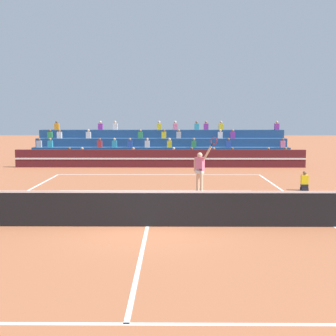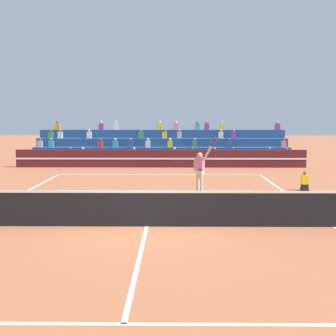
% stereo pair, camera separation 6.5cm
% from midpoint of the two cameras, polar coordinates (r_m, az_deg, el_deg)
% --- Properties ---
extents(ground_plane, '(120.00, 120.00, 0.00)m').
position_cam_midpoint_polar(ground_plane, '(13.83, -2.47, -7.14)').
color(ground_plane, '#AD603D').
extents(court_lines, '(11.10, 23.90, 0.01)m').
position_cam_midpoint_polar(court_lines, '(13.83, -2.47, -7.13)').
color(court_lines, white).
rests_on(court_lines, ground).
extents(tennis_net, '(12.00, 0.10, 1.10)m').
position_cam_midpoint_polar(tennis_net, '(13.72, -2.49, -4.93)').
color(tennis_net, black).
rests_on(tennis_net, ground).
extents(sponsor_banner_wall, '(18.00, 0.26, 1.10)m').
position_cam_midpoint_polar(sponsor_banner_wall, '(29.02, -0.83, 1.16)').
color(sponsor_banner_wall, '#51191E').
rests_on(sponsor_banner_wall, ground).
extents(bleacher_stand, '(17.05, 3.80, 2.83)m').
position_cam_midpoint_polar(bleacher_stand, '(32.15, -0.69, 2.20)').
color(bleacher_stand, navy).
rests_on(bleacher_stand, ground).
extents(ball_kid_courtside, '(0.30, 0.36, 0.84)m').
position_cam_midpoint_polar(ball_kid_courtside, '(21.06, 16.41, -1.75)').
color(ball_kid_courtside, black).
rests_on(ball_kid_courtside, ground).
extents(tennis_player, '(0.96, 0.78, 2.43)m').
position_cam_midpoint_polar(tennis_player, '(19.42, 4.04, -0.23)').
color(tennis_player, beige).
rests_on(tennis_player, ground).
extents(tennis_ball, '(0.07, 0.07, 0.07)m').
position_cam_midpoint_polar(tennis_ball, '(19.86, 8.88, -2.92)').
color(tennis_ball, '#C6DB33').
rests_on(tennis_ball, ground).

